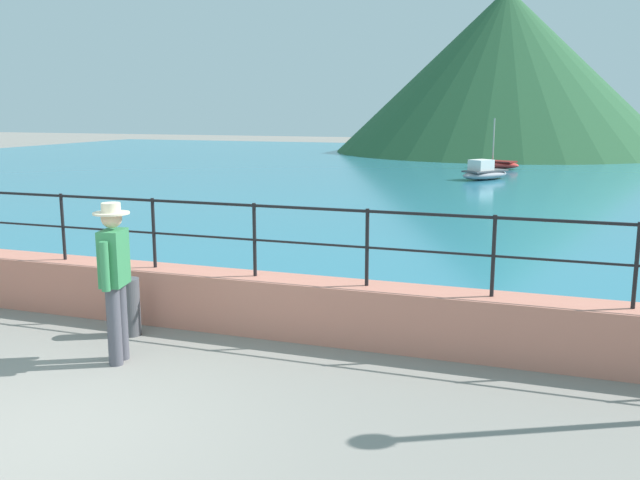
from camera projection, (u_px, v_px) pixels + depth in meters
ground_plane at (23, 434)px, 5.87m from camera, size 120.00×120.00×0.00m
promenade_wall at (205, 298)px, 8.77m from camera, size 20.00×0.56×0.70m
railing at (202, 224)px, 8.59m from camera, size 18.44×0.04×0.90m
lake_water at (460, 172)px, 29.82m from camera, size 64.00×44.32×0.06m
hill_main at (504, 72)px, 42.12m from camera, size 20.50×20.50×9.80m
person_walking at (115, 275)px, 7.37m from camera, size 0.38×0.56×1.75m
bollard at (130, 307)px, 8.38m from camera, size 0.24×0.24×0.71m
boat_1 at (484, 173)px, 26.22m from camera, size 2.01×2.42×0.76m
boat_6 at (495, 164)px, 31.04m from camera, size 2.47×1.71×2.23m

